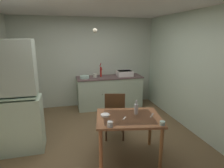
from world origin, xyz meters
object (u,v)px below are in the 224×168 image
sink_basin (125,73)px  mug_tall (110,124)px  serving_bowl_wide (105,115)px  glass_bottle (136,109)px  hutch_cabinet (12,102)px  dining_table (128,122)px  mixing_bowl_counter (85,77)px  hand_pump (101,71)px  chair_far_side (115,115)px

sink_basin → mug_tall: bearing=-111.9°
serving_bowl_wide → glass_bottle: (0.53, -0.04, 0.08)m
hutch_cabinet → sink_basin: hutch_cabinet is taller
dining_table → glass_bottle: 0.27m
serving_bowl_wide → mug_tall: size_ratio=1.79×
dining_table → glass_bottle: bearing=26.9°
sink_basin → serving_bowl_wide: (-1.07, -2.29, -0.23)m
dining_table → mug_tall: (-0.38, -0.27, 0.14)m
mixing_bowl_counter → serving_bowl_wide: (0.09, -2.24, -0.18)m
hand_pump → glass_bottle: (0.15, -2.38, -0.24)m
chair_far_side → glass_bottle: (0.23, -0.54, 0.31)m
mixing_bowl_counter → hand_pump: bearing=11.4°
mixing_bowl_counter → mug_tall: size_ratio=3.04×
hutch_cabinet → glass_bottle: (2.04, -0.56, -0.10)m
chair_far_side → serving_bowl_wide: 0.63m
dining_table → serving_bowl_wide: serving_bowl_wide is taller
mixing_bowl_counter → glass_bottle: 2.37m
chair_far_side → sink_basin: bearing=66.7°
hutch_cabinet → chair_far_side: size_ratio=2.01×
mixing_bowl_counter → dining_table: 2.43m
mixing_bowl_counter → mug_tall: mixing_bowl_counter is taller
hutch_cabinet → glass_bottle: 2.12m
chair_far_side → glass_bottle: size_ratio=4.03×
chair_far_side → mug_tall: size_ratio=11.78×
hand_pump → serving_bowl_wide: hand_pump is taller
sink_basin → mug_tall: (-1.08, -2.69, -0.20)m
hutch_cabinet → glass_bottle: size_ratio=8.12×
serving_bowl_wide → dining_table: bearing=-18.9°
hutch_cabinet → chair_far_side: 1.85m
glass_bottle → dining_table: bearing=-153.1°
hand_pump → mug_tall: bearing=-98.2°
mixing_bowl_counter → dining_table: (0.46, -2.37, -0.30)m
dining_table → glass_bottle: glass_bottle is taller
serving_bowl_wide → hand_pump: bearing=80.7°
mixing_bowl_counter → hutch_cabinet: bearing=-129.4°
mixing_bowl_counter → serving_bowl_wide: size_ratio=1.70×
mug_tall → chair_far_side: bearing=71.0°
hand_pump → sink_basin: bearing=-3.8°
hutch_cabinet → mixing_bowl_counter: bearing=50.6°
sink_basin → serving_bowl_wide: 2.54m
sink_basin → mug_tall: 2.90m
serving_bowl_wide → mug_tall: bearing=-91.2°
hand_pump → mug_tall: size_ratio=4.67×
sink_basin → dining_table: bearing=-106.2°
mug_tall → dining_table: bearing=35.3°
sink_basin → hand_pump: hand_pump is taller
hutch_cabinet → sink_basin: (2.58, 1.77, 0.05)m
sink_basin → chair_far_side: 2.00m
hand_pump → chair_far_side: 1.92m
hand_pump → dining_table: size_ratio=0.33×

